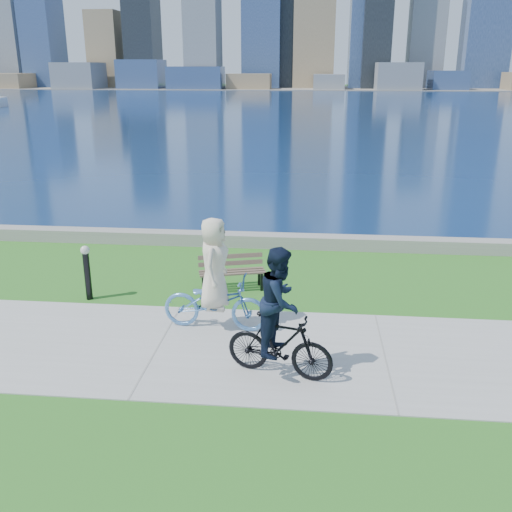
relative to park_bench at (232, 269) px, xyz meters
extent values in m
plane|color=#24641A|center=(3.09, -2.96, -0.46)|extent=(320.00, 320.00, 0.00)
cube|color=#A1A19C|center=(3.09, -2.96, -0.45)|extent=(80.00, 3.50, 0.02)
cube|color=gray|center=(3.09, 3.24, -0.29)|extent=(90.00, 0.50, 0.35)
cube|color=#0B234A|center=(3.09, 69.04, -0.46)|extent=(320.00, 131.00, 0.01)
cube|color=slate|center=(3.09, 127.04, -0.40)|extent=(320.00, 30.00, 0.12)
cube|color=#7D694C|center=(-67.98, 118.45, 1.20)|extent=(8.79, 9.89, 3.32)
cube|color=slate|center=(-51.14, 117.51, 2.36)|extent=(9.34, 9.89, 5.64)
cube|color=navy|center=(-37.29, 119.38, 2.66)|extent=(9.46, 8.87, 6.25)
cube|color=navy|center=(-24.36, 116.51, 1.93)|extent=(11.90, 6.79, 4.80)
cube|color=#7D694C|center=(-12.82, 118.05, 1.19)|extent=(9.50, 6.10, 3.31)
cube|color=slate|center=(4.57, 118.73, 1.14)|extent=(6.62, 8.38, 3.21)
cube|color=slate|center=(19.00, 116.21, 2.34)|extent=(9.19, 7.21, 5.61)
cube|color=navy|center=(29.79, 118.89, 1.53)|extent=(7.44, 8.31, 3.98)
cube|color=navy|center=(-63.18, 127.20, 10.78)|extent=(7.26, 9.95, 22.49)
cube|color=#7D694C|center=(-48.01, 129.33, 8.11)|extent=(7.14, 11.49, 17.15)
cube|color=black|center=(-38.72, 126.68, 13.91)|extent=(6.81, 9.24, 28.74)
cube|color=slate|center=(-24.13, 124.79, 17.57)|extent=(7.47, 9.02, 36.06)
cube|color=navy|center=(-10.82, 128.34, 12.60)|extent=(8.65, 11.14, 26.13)
cube|color=#7D694C|center=(1.07, 129.55, 16.73)|extent=(9.19, 11.70, 34.39)
cube|color=slate|center=(26.40, 129.43, 11.66)|extent=(7.70, 6.17, 24.25)
cube|color=black|center=(-0.55, -0.41, -0.26)|extent=(0.07, 0.07, 0.41)
cube|color=black|center=(0.68, -0.06, -0.26)|extent=(0.07, 0.07, 0.41)
cube|color=black|center=(-0.64, -0.09, -0.26)|extent=(0.07, 0.07, 0.41)
cube|color=black|center=(0.60, 0.25, -0.26)|extent=(0.07, 0.07, 0.41)
cube|color=brown|center=(0.07, -0.24, -0.03)|extent=(1.44, 0.48, 0.04)
cube|color=brown|center=(0.03, -0.10, -0.03)|extent=(1.44, 0.48, 0.04)
cube|color=brown|center=(-0.01, 0.05, -0.03)|extent=(1.44, 0.48, 0.04)
cube|color=brown|center=(-0.04, 0.15, 0.09)|extent=(1.43, 0.45, 0.11)
cube|color=brown|center=(-0.05, 0.18, 0.24)|extent=(1.43, 0.45, 0.11)
cylinder|color=black|center=(-2.98, -0.92, 0.07)|extent=(0.14, 0.14, 1.07)
sphere|color=beige|center=(-2.98, -0.92, 0.64)|extent=(0.19, 0.19, 0.19)
imported|color=#5289C9|center=(-0.02, -2.11, 0.08)|extent=(0.86, 2.05, 1.05)
imported|color=white|center=(-0.02, -2.11, 0.86)|extent=(0.63, 0.90, 1.75)
imported|color=black|center=(1.30, -3.74, 0.09)|extent=(0.94, 1.83, 1.06)
imported|color=black|center=(1.30, -3.74, 0.85)|extent=(0.84, 0.97, 1.74)
camera|label=1|loc=(1.75, -11.91, 4.31)|focal=40.00mm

